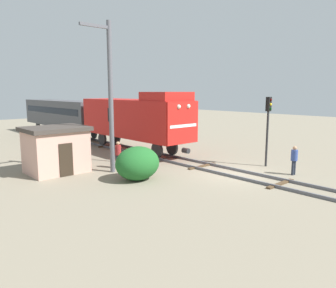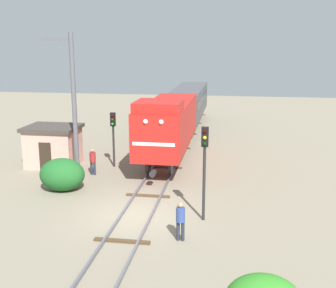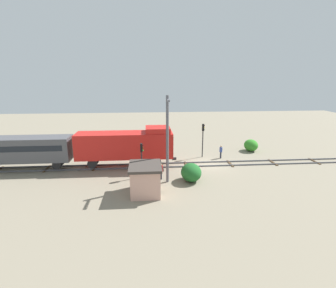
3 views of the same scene
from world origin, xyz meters
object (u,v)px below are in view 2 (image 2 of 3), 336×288
at_px(passenger_car_leading, 188,101).
at_px(worker_near_track, 181,218).
at_px(traffic_signal_mid, 113,129).
at_px(catenary_mast, 73,103).
at_px(worker_by_signal, 93,160).
at_px(relay_hut, 53,146).
at_px(locomotive, 168,123).
at_px(traffic_signal_near, 205,157).

height_order(passenger_car_leading, worker_near_track, passenger_car_leading).
distance_m(traffic_signal_mid, catenary_mast, 3.68).
distance_m(worker_by_signal, relay_hut, 3.70).
xyz_separation_m(locomotive, relay_hut, (-7.50, -2.17, -1.38)).
distance_m(locomotive, catenary_mast, 6.94).
bearing_deg(passenger_car_leading, relay_hut, -115.81).
height_order(traffic_signal_near, traffic_signal_mid, traffic_signal_near).
bearing_deg(worker_near_track, traffic_signal_mid, -172.98).
height_order(passenger_car_leading, traffic_signal_mid, passenger_car_leading).
distance_m(worker_near_track, relay_hut, 13.97).
bearing_deg(worker_by_signal, locomotive, -55.76).
distance_m(locomotive, traffic_signal_mid, 3.85).
relative_size(passenger_car_leading, catenary_mast, 1.60).
bearing_deg(locomotive, traffic_signal_near, -71.82).
relative_size(passenger_car_leading, worker_by_signal, 8.24).
bearing_deg(traffic_signal_mid, passenger_car_leading, 77.34).
distance_m(locomotive, traffic_signal_near, 10.26).
bearing_deg(relay_hut, passenger_car_leading, 64.19).
bearing_deg(worker_by_signal, relay_hut, 55.97).
relative_size(traffic_signal_mid, worker_by_signal, 2.17).
height_order(locomotive, worker_by_signal, locomotive).
bearing_deg(catenary_mast, relay_hut, 137.81).
xyz_separation_m(traffic_signal_near, worker_by_signal, (-7.40, 5.95, -2.09)).
relative_size(traffic_signal_near, worker_near_track, 2.62).
bearing_deg(locomotive, passenger_car_leading, 90.00).
bearing_deg(passenger_car_leading, traffic_signal_mid, -102.66).
height_order(locomotive, worker_near_track, locomotive).
relative_size(passenger_car_leading, relay_hut, 4.00).
xyz_separation_m(locomotive, worker_by_signal, (-4.20, -3.79, -1.78)).
height_order(locomotive, traffic_signal_near, locomotive).
relative_size(locomotive, relay_hut, 3.31).
height_order(locomotive, catenary_mast, catenary_mast).
distance_m(traffic_signal_mid, worker_by_signal, 2.67).
distance_m(passenger_car_leading, worker_near_track, 25.52).
xyz_separation_m(traffic_signal_near, catenary_mast, (-8.26, 5.36, 1.53)).
height_order(passenger_car_leading, worker_by_signal, passenger_car_leading).
bearing_deg(passenger_car_leading, locomotive, -90.00).
height_order(passenger_car_leading, catenary_mast, catenary_mast).
height_order(worker_near_track, catenary_mast, catenary_mast).
relative_size(traffic_signal_near, worker_by_signal, 2.62).
xyz_separation_m(catenary_mast, relay_hut, (-2.44, 2.21, -3.23)).
relative_size(locomotive, worker_by_signal, 6.82).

